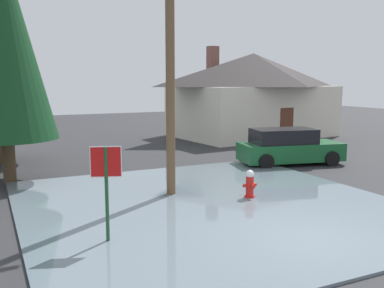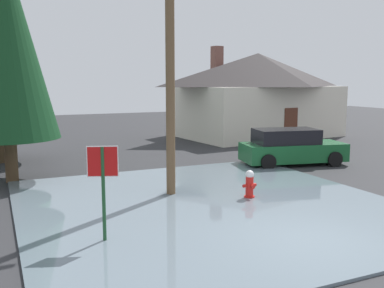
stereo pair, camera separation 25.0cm
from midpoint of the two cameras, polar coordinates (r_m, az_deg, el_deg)
ground_plane at (r=10.48m, az=15.55°, el=-12.51°), size 80.00×80.00×0.10m
flood_puddle at (r=12.87m, az=2.84°, el=-7.89°), size 10.50×10.85×0.07m
stop_sign_near at (r=9.81m, az=-10.78°, el=-3.96°), size 0.65×0.25×2.20m
fire_hydrant at (r=13.57m, az=8.02°, el=-5.31°), size 0.46×0.39×0.91m
utility_pole at (r=13.54m, az=-2.34°, el=12.51°), size 1.60×0.28×8.88m
house at (r=28.92m, az=8.74°, el=6.51°), size 11.09×7.88×5.75m
parked_car at (r=19.41m, az=13.10°, el=-0.44°), size 4.67×2.63×1.55m
pine_tree_tall_left at (r=16.68m, az=-22.87°, el=12.93°), size 3.50×3.50×8.76m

